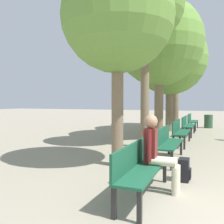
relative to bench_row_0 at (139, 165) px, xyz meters
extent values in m
cube|color=#195138|center=(0.09, 0.00, -0.07)|extent=(0.44, 1.84, 0.04)
cube|color=#195138|center=(-0.11, 0.00, 0.14)|extent=(0.04, 1.84, 0.39)
cube|color=black|center=(0.26, -0.88, -0.30)|extent=(0.06, 0.06, 0.42)
cube|color=black|center=(0.26, 0.88, -0.30)|extent=(0.06, 0.06, 0.42)
cube|color=black|center=(-0.09, -0.88, -0.30)|extent=(0.06, 0.06, 0.42)
cube|color=black|center=(-0.09, 0.88, -0.30)|extent=(0.06, 0.06, 0.42)
cube|color=#195138|center=(0.09, 2.62, -0.07)|extent=(0.44, 1.84, 0.04)
cube|color=#195138|center=(-0.11, 2.62, 0.14)|extent=(0.04, 1.84, 0.39)
cube|color=black|center=(0.26, 1.75, -0.30)|extent=(0.06, 0.06, 0.42)
cube|color=black|center=(0.26, 3.50, -0.30)|extent=(0.06, 0.06, 0.42)
cube|color=black|center=(-0.09, 1.75, -0.30)|extent=(0.06, 0.06, 0.42)
cube|color=black|center=(-0.09, 3.50, -0.30)|extent=(0.06, 0.06, 0.42)
cube|color=#195138|center=(0.09, 5.24, -0.07)|extent=(0.44, 1.84, 0.04)
cube|color=#195138|center=(-0.11, 5.24, 0.14)|extent=(0.04, 1.84, 0.39)
cube|color=black|center=(0.26, 4.37, -0.30)|extent=(0.06, 0.06, 0.42)
cube|color=black|center=(0.26, 6.12, -0.30)|extent=(0.06, 0.06, 0.42)
cube|color=black|center=(-0.09, 4.37, -0.30)|extent=(0.06, 0.06, 0.42)
cube|color=black|center=(-0.09, 6.12, -0.30)|extent=(0.06, 0.06, 0.42)
cube|color=#195138|center=(0.09, 7.87, -0.07)|extent=(0.44, 1.84, 0.04)
cube|color=#195138|center=(-0.11, 7.87, 0.14)|extent=(0.04, 1.84, 0.39)
cube|color=black|center=(0.26, 6.99, -0.30)|extent=(0.06, 0.06, 0.42)
cube|color=black|center=(0.26, 8.74, -0.30)|extent=(0.06, 0.06, 0.42)
cube|color=black|center=(-0.09, 6.99, -0.30)|extent=(0.06, 0.06, 0.42)
cube|color=black|center=(-0.09, 8.74, -0.30)|extent=(0.06, 0.06, 0.42)
cube|color=#195138|center=(0.09, 10.49, -0.07)|extent=(0.44, 1.84, 0.04)
cube|color=#195138|center=(-0.11, 10.49, 0.14)|extent=(0.04, 1.84, 0.39)
cube|color=black|center=(0.26, 9.61, -0.30)|extent=(0.06, 0.06, 0.42)
cube|color=black|center=(0.26, 11.36, -0.30)|extent=(0.06, 0.06, 0.42)
cube|color=black|center=(-0.09, 9.61, -0.30)|extent=(0.06, 0.06, 0.42)
cube|color=black|center=(-0.09, 11.36, -0.30)|extent=(0.06, 0.06, 0.42)
cylinder|color=#7A664C|center=(-1.01, 1.69, 0.89)|extent=(0.28, 0.28, 2.81)
sphere|color=olive|center=(-1.01, 1.69, 3.02)|extent=(2.66, 2.66, 2.66)
cylinder|color=#7A664C|center=(-1.01, 4.23, 1.50)|extent=(0.28, 0.28, 4.02)
sphere|color=olive|center=(-1.01, 4.23, 4.21)|extent=(2.55, 2.55, 2.55)
cylinder|color=#7A664C|center=(-1.01, 6.55, 0.99)|extent=(0.37, 0.37, 3.00)
sphere|color=olive|center=(-1.01, 6.55, 3.48)|extent=(3.61, 3.61, 3.61)
cylinder|color=#7A664C|center=(-1.01, 9.27, 0.85)|extent=(0.39, 0.39, 2.73)
sphere|color=olive|center=(-1.01, 9.27, 3.24)|extent=(3.75, 3.75, 3.75)
cylinder|color=#7A664C|center=(-1.01, 11.46, 1.52)|extent=(0.39, 0.39, 4.07)
sphere|color=olive|center=(-1.01, 11.46, 4.28)|extent=(2.63, 2.63, 2.63)
cylinder|color=beige|center=(0.32, 0.28, 0.01)|extent=(0.43, 0.13, 0.13)
cylinder|color=beige|center=(0.54, 0.28, -0.28)|extent=(0.13, 0.13, 0.46)
cylinder|color=beige|center=(0.32, 0.43, 0.01)|extent=(0.43, 0.13, 0.13)
cylinder|color=beige|center=(0.54, 0.43, -0.28)|extent=(0.13, 0.13, 0.46)
cube|color=maroon|center=(0.11, 0.35, 0.25)|extent=(0.20, 0.23, 0.61)
cylinder|color=maroon|center=(0.11, 0.23, 0.28)|extent=(0.09, 0.09, 0.55)
cylinder|color=maroon|center=(0.11, 0.48, 0.28)|extent=(0.09, 0.09, 0.55)
sphere|color=#A37A5B|center=(0.11, 0.35, 0.68)|extent=(0.23, 0.23, 0.23)
cube|color=black|center=(0.59, 1.09, -0.30)|extent=(0.19, 0.29, 0.44)
cube|color=black|center=(0.70, 1.09, -0.36)|extent=(0.04, 0.20, 0.19)
cylinder|color=#2D5138|center=(0.85, 11.63, -0.13)|extent=(0.47, 0.47, 0.77)
camera|label=1|loc=(1.09, -3.84, 1.02)|focal=40.00mm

